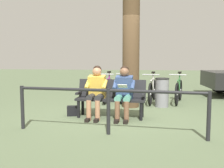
% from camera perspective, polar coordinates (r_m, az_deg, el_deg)
% --- Properties ---
extents(ground_plane, '(40.00, 40.00, 0.00)m').
position_cam_1_polar(ground_plane, '(6.47, 0.97, -6.86)').
color(ground_plane, '#566647').
extents(bench, '(1.63, 0.59, 0.87)m').
position_cam_1_polar(bench, '(6.40, -0.17, -2.37)').
color(bench, black).
rests_on(bench, ground).
extents(person_reading, '(0.51, 0.78, 1.20)m').
position_cam_1_polar(person_reading, '(6.17, 2.48, -1.22)').
color(person_reading, '#334772').
rests_on(person_reading, ground).
extents(person_companion, '(0.51, 0.78, 1.20)m').
position_cam_1_polar(person_companion, '(6.29, -3.31, -1.09)').
color(person_companion, gold).
rests_on(person_companion, ground).
extents(handbag, '(0.32, 0.19, 0.24)m').
position_cam_1_polar(handbag, '(6.62, -8.02, -5.56)').
color(handbag, black).
rests_on(handbag, ground).
extents(tree_trunk, '(0.47, 0.47, 3.88)m').
position_cam_1_polar(tree_trunk, '(7.60, 3.99, 9.78)').
color(tree_trunk, '#4C3823').
rests_on(tree_trunk, ground).
extents(litter_bin, '(0.39, 0.39, 0.81)m').
position_cam_1_polar(litter_bin, '(7.77, 10.35, -1.73)').
color(litter_bin, slate).
rests_on(litter_bin, ground).
extents(bicycle_orange, '(0.54, 1.65, 0.94)m').
position_cam_1_polar(bicycle_orange, '(8.52, 13.71, -1.43)').
color(bicycle_orange, black).
rests_on(bicycle_orange, ground).
extents(bicycle_red, '(0.48, 1.67, 0.94)m').
position_cam_1_polar(bicycle_red, '(8.40, 8.39, -1.42)').
color(bicycle_red, black).
rests_on(bicycle_red, ground).
extents(bicycle_blue, '(0.74, 1.57, 0.94)m').
position_cam_1_polar(bicycle_blue, '(8.57, 3.61, -1.22)').
color(bicycle_blue, black).
rests_on(bicycle_blue, ground).
extents(bicycle_silver, '(0.48, 1.68, 0.94)m').
position_cam_1_polar(bicycle_silver, '(8.51, -0.81, -1.26)').
color(bicycle_silver, black).
rests_on(bicycle_silver, ground).
extents(railing_fence, '(3.52, 0.45, 0.85)m').
position_cam_1_polar(railing_fence, '(4.97, -0.76, -3.70)').
color(railing_fence, black).
rests_on(railing_fence, ground).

